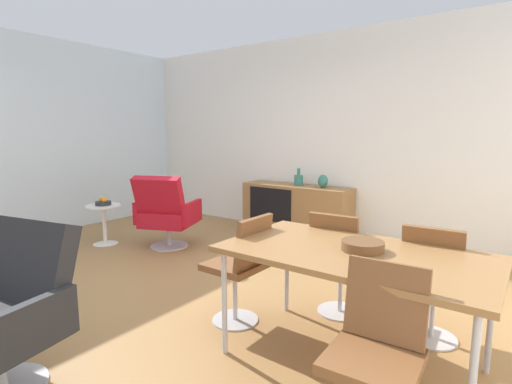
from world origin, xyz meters
TOP-DOWN VIEW (x-y plane):
  - ground_plane at (0.00, 0.00)m, footprint 8.32×8.32m
  - wall_back at (0.00, 2.60)m, footprint 6.80×0.12m
  - wall_window_left at (-3.20, 0.00)m, footprint 0.12×5.60m
  - sideboard at (-0.15, 2.30)m, footprint 1.60×0.45m
  - vase_cobalt at (-0.11, 2.30)m, footprint 0.13×0.13m
  - vase_sculptural_dark at (0.27, 2.30)m, footprint 0.14×0.14m
  - dining_table at (1.75, -0.23)m, footprint 1.60×0.90m
  - wooden_bowl_on_table at (1.78, -0.19)m, footprint 0.26×0.26m
  - dining_chair_near_window at (0.86, -0.23)m, footprint 0.43×0.40m
  - dining_chair_back_left at (1.40, 0.33)m, footprint 0.43×0.45m
  - dining_chair_front_right at (2.09, -0.79)m, footprint 0.42×0.44m
  - dining_chair_back_right at (2.10, 0.33)m, footprint 0.42×0.44m
  - lounge_chair_red at (-1.14, 0.76)m, footprint 0.86×0.84m
  - armchair_black_shell at (0.23, -1.60)m, footprint 0.81×0.76m
  - side_table_round at (-1.95, 0.41)m, footprint 0.44×0.44m
  - fruit_bowl at (-1.95, 0.41)m, footprint 0.20×0.20m
  - magazine_stack at (-2.67, -0.17)m, footprint 0.31×0.38m

SIDE VIEW (x-z plane):
  - ground_plane at x=0.00m, z-range 0.00..0.00m
  - magazine_stack at x=-2.67m, z-range 0.00..0.11m
  - side_table_round at x=-1.95m, z-range 0.06..0.58m
  - sideboard at x=-0.15m, z-range 0.08..0.80m
  - lounge_chair_red at x=-1.14m, z-range -0.01..0.94m
  - armchair_black_shell at x=0.23m, z-range -0.01..0.94m
  - dining_chair_near_window at x=0.86m, z-range 0.04..0.90m
  - dining_chair_back_left at x=1.40m, z-range 0.04..0.90m
  - dining_chair_front_right at x=2.09m, z-range 0.04..0.90m
  - dining_chair_back_right at x=2.10m, z-range 0.04..0.90m
  - fruit_bowl at x=-1.95m, z-range 0.50..0.61m
  - dining_table at x=1.75m, z-range 0.33..1.07m
  - wooden_bowl_on_table at x=1.78m, z-range 0.74..0.80m
  - vase_cobalt at x=-0.11m, z-range 0.68..0.92m
  - vase_sculptural_dark at x=0.27m, z-range 0.72..0.90m
  - wall_back at x=0.00m, z-range 0.00..2.80m
  - wall_window_left at x=-3.20m, z-range 0.00..2.80m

